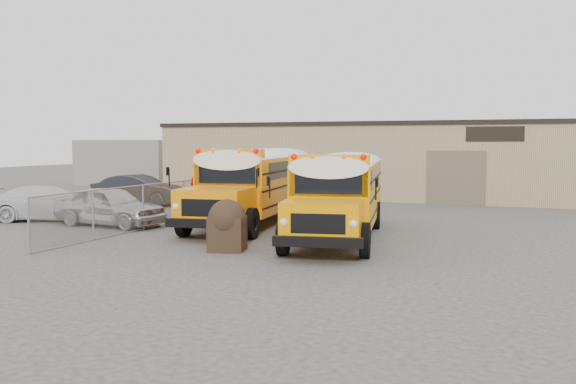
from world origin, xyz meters
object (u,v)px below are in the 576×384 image
at_px(car_white, 49,203).
at_px(school_bus_left, 291,172).
at_px(tarp_bundle, 227,224).
at_px(car_silver, 110,206).
at_px(car_dark, 139,190).
at_px(school_bus_right, 354,178).

bearing_deg(car_white, school_bus_left, -63.78).
relative_size(tarp_bundle, car_silver, 0.34).
distance_m(school_bus_left, tarp_bundle, 13.97).
xyz_separation_m(school_bus_left, tarp_bundle, (3.34, -13.53, -1.03)).
relative_size(car_white, car_dark, 1.05).
distance_m(school_bus_left, car_silver, 10.82).
height_order(car_white, car_dark, car_dark).
bearing_deg(school_bus_right, car_white, -150.61).
xyz_separation_m(car_silver, car_dark, (-4.07, 7.74, 0.00)).
bearing_deg(school_bus_left, car_dark, -164.41).
distance_m(car_silver, car_white, 3.70).
distance_m(school_bus_left, school_bus_right, 5.12).
xyz_separation_m(school_bus_right, car_white, (-12.00, -6.76, -1.03)).
relative_size(tarp_bundle, car_dark, 0.33).
bearing_deg(school_bus_left, car_silver, -111.84).
distance_m(tarp_bundle, car_white, 11.73).
relative_size(school_bus_right, tarp_bundle, 6.59).
xyz_separation_m(tarp_bundle, car_white, (-11.01, 4.04, -0.08)).
distance_m(school_bus_right, car_silver, 11.09).
height_order(school_bus_left, car_silver, school_bus_left).
xyz_separation_m(tarp_bundle, car_dark, (-11.41, 11.28, -0.02)).
bearing_deg(school_bus_right, tarp_bundle, -95.24).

